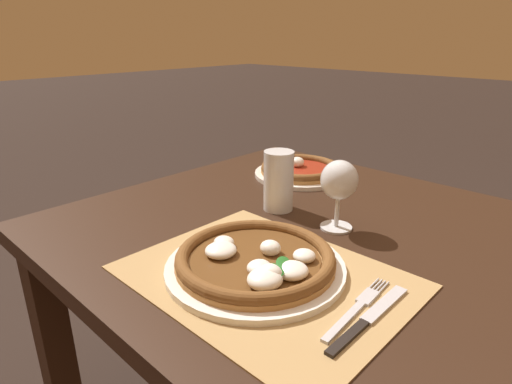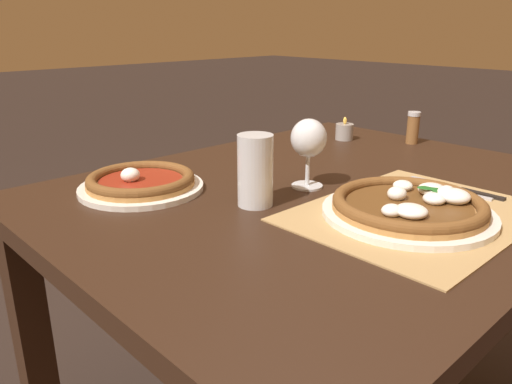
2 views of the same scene
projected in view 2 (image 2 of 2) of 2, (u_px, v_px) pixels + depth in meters
The scene contains 10 objects.
dining_table at pixel (326, 229), 1.16m from camera, with size 1.22×0.97×0.74m.
paper_placemat at pixel (415, 214), 0.96m from camera, with size 0.48×0.37×0.00m, color #A88451.
pizza_near at pixel (410, 206), 0.94m from camera, with size 0.32×0.32×0.05m.
pizza_far at pixel (141, 182), 1.10m from camera, with size 0.27×0.27×0.05m.
wine_glass at pixel (309, 141), 1.09m from camera, with size 0.08×0.08×0.16m.
pint_glass at pixel (255, 172), 0.99m from camera, with size 0.07×0.07×0.15m.
fork at pixel (444, 189), 1.09m from camera, with size 0.03×0.20×0.00m.
knife at pixel (455, 188), 1.10m from camera, with size 0.02×0.22×0.01m.
votive_candle at pixel (344, 132), 1.57m from camera, with size 0.06×0.06×0.07m.
pepper_shaker at pixel (413, 128), 1.51m from camera, with size 0.04×0.04×0.10m.
Camera 2 is at (-0.85, -0.66, 1.09)m, focal length 35.00 mm.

